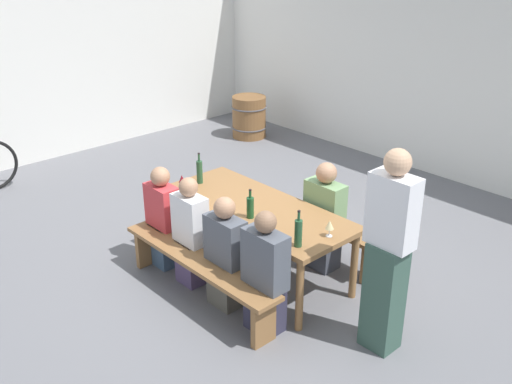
{
  "coord_description": "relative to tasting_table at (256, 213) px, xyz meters",
  "views": [
    {
      "loc": [
        3.82,
        -3.54,
        3.22
      ],
      "look_at": [
        0.0,
        0.0,
        0.9
      ],
      "focal_mm": 41.36,
      "sensor_mm": 36.0,
      "label": 1
    }
  ],
  "objects": [
    {
      "name": "wine_glass_1",
      "position": [
        -0.64,
        -0.33,
        0.19
      ],
      "size": [
        0.07,
        0.07,
        0.16
      ],
      "color": "silver",
      "rests_on": "tasting_table"
    },
    {
      "name": "wine_bottle_1",
      "position": [
        0.15,
        -0.21,
        0.18
      ],
      "size": [
        0.07,
        0.07,
        0.29
      ],
      "color": "#194723",
      "rests_on": "tasting_table"
    },
    {
      "name": "seated_guest_near_1",
      "position": [
        -0.3,
        -0.58,
        -0.15
      ],
      "size": [
        0.35,
        0.24,
        1.12
      ],
      "rotation": [
        0.0,
        0.0,
        1.57
      ],
      "color": "#514064",
      "rests_on": "ground"
    },
    {
      "name": "seated_guest_far_0",
      "position": [
        0.38,
        0.58,
        -0.13
      ],
      "size": [
        0.41,
        0.24,
        1.16
      ],
      "rotation": [
        0.0,
        0.0,
        -1.57
      ],
      "color": "#404451",
      "rests_on": "ground"
    },
    {
      "name": "wine_barrel",
      "position": [
        -3.27,
        2.87,
        -0.33
      ],
      "size": [
        0.6,
        0.6,
        0.69
      ],
      "color": "brown",
      "rests_on": "ground"
    },
    {
      "name": "side_wall",
      "position": [
        -4.66,
        0.0,
        0.93
      ],
      "size": [
        0.2,
        7.95,
        3.2
      ],
      "primitive_type": "cube",
      "color": "silver",
      "rests_on": "ground"
    },
    {
      "name": "bench_near",
      "position": [
        0.0,
        -0.73,
        -0.32
      ],
      "size": [
        1.97,
        0.3,
        0.45
      ],
      "color": "olive",
      "rests_on": "ground"
    },
    {
      "name": "tasting_table",
      "position": [
        0.0,
        0.0,
        0.0
      ],
      "size": [
        2.07,
        0.86,
        0.75
      ],
      "color": "olive",
      "rests_on": "ground"
    },
    {
      "name": "seated_guest_near_0",
      "position": [
        -0.77,
        -0.58,
        -0.16
      ],
      "size": [
        0.36,
        0.24,
        1.09
      ],
      "rotation": [
        0.0,
        0.0,
        1.57
      ],
      "color": "#415872",
      "rests_on": "ground"
    },
    {
      "name": "wine_glass_2",
      "position": [
        -0.81,
        -0.29,
        0.19
      ],
      "size": [
        0.07,
        0.07,
        0.17
      ],
      "color": "silver",
      "rests_on": "tasting_table"
    },
    {
      "name": "ground_plane",
      "position": [
        0.0,
        0.0,
        -0.67
      ],
      "size": [
        24.0,
        24.0,
        0.0
      ],
      "primitive_type": "plane",
      "color": "slate"
    },
    {
      "name": "seated_guest_near_3",
      "position": [
        0.74,
        -0.58,
        -0.14
      ],
      "size": [
        0.41,
        0.24,
        1.15
      ],
      "rotation": [
        0.0,
        0.0,
        1.57
      ],
      "color": "#302E42",
      "rests_on": "ground"
    },
    {
      "name": "standing_host",
      "position": [
        1.56,
        -0.03,
        0.19
      ],
      "size": [
        0.38,
        0.24,
        1.77
      ],
      "rotation": [
        0.0,
        0.0,
        3.14
      ],
      "color": "#345145",
      "rests_on": "ground"
    },
    {
      "name": "back_wall",
      "position": [
        0.0,
        3.78,
        0.93
      ],
      "size": [
        14.0,
        0.2,
        3.2
      ],
      "primitive_type": "cube",
      "color": "silver",
      "rests_on": "ground"
    },
    {
      "name": "wine_bottle_0",
      "position": [
        0.83,
        -0.28,
        0.21
      ],
      "size": [
        0.07,
        0.07,
        0.34
      ],
      "color": "#234C2D",
      "rests_on": "tasting_table"
    },
    {
      "name": "wine_glass_0",
      "position": [
        0.89,
        0.05,
        0.19
      ],
      "size": [
        0.08,
        0.08,
        0.16
      ],
      "color": "silver",
      "rests_on": "tasting_table"
    },
    {
      "name": "seated_guest_near_2",
      "position": [
        0.22,
        -0.58,
        -0.16
      ],
      "size": [
        0.4,
        0.24,
        1.1
      ],
      "rotation": [
        0.0,
        0.0,
        1.57
      ],
      "color": "#555045",
      "rests_on": "ground"
    },
    {
      "name": "wine_bottle_2",
      "position": [
        -0.83,
        -0.05,
        0.21
      ],
      "size": [
        0.06,
        0.06,
        0.34
      ],
      "color": "#234C2D",
      "rests_on": "tasting_table"
    },
    {
      "name": "bench_far",
      "position": [
        0.0,
        0.73,
        -0.32
      ],
      "size": [
        1.97,
        0.3,
        0.45
      ],
      "color": "olive",
      "rests_on": "ground"
    }
  ]
}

